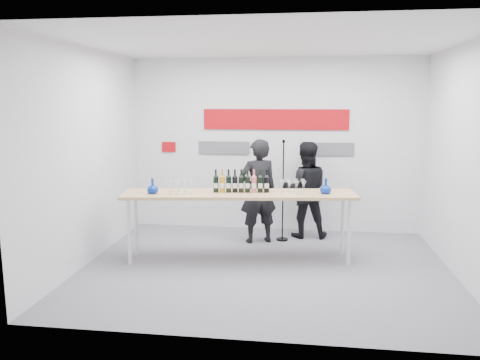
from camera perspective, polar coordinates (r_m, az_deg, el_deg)
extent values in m
plane|color=slate|center=(6.56, 3.10, -10.61)|extent=(5.00, 5.00, 0.00)
cube|color=silver|center=(8.19, 4.29, 4.24)|extent=(5.00, 0.04, 3.00)
cube|color=#AC070E|center=(8.13, 4.31, 7.38)|extent=(2.50, 0.02, 0.35)
cube|color=#59595E|center=(8.26, -1.99, 3.96)|extent=(0.90, 0.02, 0.22)
cube|color=#59595E|center=(8.16, 10.60, 3.73)|extent=(0.90, 0.02, 0.22)
cube|color=#AC070E|center=(8.48, -8.68, 4.00)|extent=(0.25, 0.02, 0.18)
cube|color=tan|center=(6.62, -0.11, -1.75)|extent=(3.33, 1.06, 0.04)
cylinder|color=silver|center=(6.71, -13.38, -6.18)|extent=(0.05, 0.05, 0.94)
cylinder|color=silver|center=(6.69, 13.18, -6.23)|extent=(0.05, 0.05, 0.94)
cylinder|color=silver|center=(7.12, -12.56, -5.23)|extent=(0.05, 0.05, 0.94)
cylinder|color=silver|center=(7.10, 12.40, -5.27)|extent=(0.05, 0.05, 0.94)
imported|color=black|center=(7.48, 2.22, -1.39)|extent=(0.72, 0.61, 1.68)
imported|color=black|center=(7.86, 7.94, -1.19)|extent=(0.83, 0.67, 1.61)
cylinder|color=black|center=(7.81, 5.16, -7.21)|extent=(0.19, 0.19, 0.02)
cylinder|color=black|center=(7.61, 5.26, -1.47)|extent=(0.02, 0.02, 1.61)
sphere|color=black|center=(7.47, 5.34, 4.72)|extent=(0.05, 0.05, 0.05)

